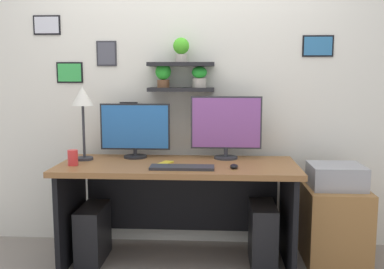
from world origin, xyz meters
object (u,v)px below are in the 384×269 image
desk_lamp (83,103)px  computer_tower_left (93,233)px  monitor_right (226,126)px  desk (179,189)px  keyboard (182,167)px  computer_tower_right (263,235)px  monitor_left (135,130)px  printer (336,176)px  cell_phone (165,163)px  water_cup (73,158)px  drawer_cabinet (334,224)px  computer_mouse (234,166)px

desk_lamp → computer_tower_left: (0.08, -0.10, -0.98)m
monitor_right → computer_tower_left: monitor_right is taller
desk → desk_lamp: (-0.72, 0.04, 0.64)m
keyboard → computer_tower_right: size_ratio=0.96×
monitor_left → desk_lamp: bearing=-162.3°
printer → computer_tower_right: 0.69m
monitor_right → monitor_left: bearing=-180.0°
cell_phone → water_cup: bearing=-151.4°
desk → monitor_left: (-0.35, 0.16, 0.43)m
water_cup → desk: bearing=12.3°
keyboard → drawer_cabinet: size_ratio=0.78×
computer_mouse → printer: size_ratio=0.24×
monitor_right → computer_mouse: (0.05, -0.36, -0.24)m
cell_phone → water_cup: water_cup is taller
cell_phone → printer: 1.26m
monitor_left → cell_phone: (0.26, -0.23, -0.21)m
desk_lamp → keyboard: bearing=-19.9°
desk_lamp → water_cup: size_ratio=5.03×
keyboard → cell_phone: 0.21m
desk → keyboard: size_ratio=3.92×
computer_tower_left → computer_mouse: bearing=-7.5°
cell_phone → drawer_cabinet: bearing=24.9°
keyboard → desk_lamp: (-0.77, 0.28, 0.42)m
keyboard → printer: 1.15m
desk → keyboard: (0.05, -0.23, 0.22)m
drawer_cabinet → keyboard: bearing=-166.8°
desk → desk_lamp: 0.97m
cell_phone → drawer_cabinet: cell_phone is taller
monitor_left → desk_lamp: 0.44m
drawer_cabinet → desk: bearing=-178.6°
monitor_left → keyboard: monitor_left is taller
computer_mouse → cell_phone: size_ratio=0.64×
keyboard → cell_phone: size_ratio=3.14×
water_cup → desk_lamp: bearing=84.5°
desk → computer_mouse: size_ratio=19.18×
desk → desk_lamp: bearing=176.6°
computer_mouse → drawer_cabinet: size_ratio=0.16×
monitor_left → keyboard: 0.60m
desk_lamp → drawer_cabinet: size_ratio=0.97×
desk_lamp → computer_tower_right: size_ratio=1.21×
monitor_right → computer_mouse: monitor_right is taller
desk_lamp → printer: (1.88, -0.01, -0.53)m
monitor_right → printer: size_ratio=1.42×
desk → monitor_right: monitor_right is taller
monitor_left → computer_mouse: (0.75, -0.36, -0.20)m
cell_phone → desk: bearing=57.3°
computer_mouse → computer_tower_left: bearing=172.5°
desk → computer_mouse: bearing=-26.4°
monitor_left → monitor_right: monitor_right is taller
printer → computer_tower_right: (-0.54, -0.10, -0.42)m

